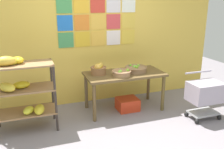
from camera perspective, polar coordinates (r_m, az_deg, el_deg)
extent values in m
plane|color=gray|center=(3.55, 3.32, -16.39)|extent=(9.51, 9.51, 0.00)
cube|color=gold|center=(4.69, -4.91, 10.84)|extent=(5.18, 0.06, 2.92)
cube|color=#459952|center=(4.54, -11.00, 15.42)|extent=(0.27, 0.01, 0.27)
cube|color=yellow|center=(4.59, -7.10, 15.60)|extent=(0.27, 0.01, 0.27)
cube|color=red|center=(4.67, -3.31, 15.72)|extent=(0.27, 0.01, 0.27)
cube|color=silver|center=(4.76, 0.35, 15.77)|extent=(0.27, 0.01, 0.27)
cube|color=white|center=(4.87, 3.86, 15.76)|extent=(0.27, 0.01, 0.27)
cube|color=blue|center=(4.55, -10.78, 11.58)|extent=(0.27, 0.01, 0.27)
cube|color=orange|center=(4.61, -6.96, 11.81)|extent=(0.27, 0.01, 0.27)
cube|color=gold|center=(4.68, -3.24, 11.99)|extent=(0.27, 0.01, 0.27)
cube|color=#D84345|center=(4.78, 0.34, 12.11)|extent=(0.27, 0.01, 0.27)
cube|color=gold|center=(4.89, 3.79, 12.18)|extent=(0.27, 0.01, 0.27)
cube|color=#419153|center=(4.59, -10.57, 7.80)|extent=(0.27, 0.01, 0.27)
cube|color=gold|center=(4.64, -6.83, 8.07)|extent=(0.27, 0.01, 0.27)
cube|color=gold|center=(4.72, -3.18, 8.30)|extent=(0.27, 0.01, 0.27)
cube|color=white|center=(4.81, 0.34, 8.49)|extent=(0.27, 0.01, 0.27)
cube|color=gold|center=(4.92, 3.72, 8.65)|extent=(0.27, 0.01, 0.27)
cylinder|color=#342C28|center=(3.80, -12.89, -5.53)|extent=(0.04, 0.04, 1.05)
cylinder|color=#342C28|center=(4.19, -13.59, -3.45)|extent=(0.04, 0.04, 1.05)
cube|color=#946F48|center=(4.07, -19.11, -8.13)|extent=(0.90, 0.45, 0.03)
ellipsoid|color=yellow|center=(3.94, -18.68, -7.83)|extent=(0.22, 0.24, 0.11)
ellipsoid|color=gold|center=(3.92, -16.41, -7.71)|extent=(0.19, 0.31, 0.12)
cube|color=#946F48|center=(3.93, -19.63, -3.16)|extent=(0.90, 0.45, 0.02)
ellipsoid|color=yellow|center=(3.85, -23.05, -2.74)|extent=(0.31, 0.33, 0.13)
ellipsoid|color=yellow|center=(3.92, -20.22, -2.26)|extent=(0.27, 0.20, 0.11)
cube|color=#946F48|center=(3.83, -20.18, 2.12)|extent=(0.90, 0.45, 0.02)
ellipsoid|color=gold|center=(3.78, -23.37, 2.88)|extent=(0.28, 0.17, 0.14)
ellipsoid|color=yellow|center=(3.81, -22.18, 2.89)|extent=(0.32, 0.23, 0.11)
ellipsoid|color=yellow|center=(3.85, -20.89, 3.12)|extent=(0.22, 0.25, 0.10)
cube|color=brown|center=(4.40, 2.88, 0.11)|extent=(1.40, 0.68, 0.04)
cylinder|color=brown|center=(4.08, -4.10, -6.55)|extent=(0.06, 0.06, 0.66)
cylinder|color=brown|center=(4.55, 11.69, -4.30)|extent=(0.06, 0.06, 0.66)
cylinder|color=brown|center=(4.59, -5.98, -3.88)|extent=(0.06, 0.06, 0.66)
cylinder|color=brown|center=(5.01, 8.41, -2.13)|extent=(0.06, 0.06, 0.66)
cylinder|color=#93623B|center=(4.32, -3.14, 0.86)|extent=(0.26, 0.26, 0.12)
torus|color=olive|center=(4.30, -3.15, 1.62)|extent=(0.28, 0.28, 0.02)
sphere|color=gold|center=(4.24, -3.38, 1.74)|extent=(0.11, 0.11, 0.11)
sphere|color=gold|center=(4.26, -3.04, 1.73)|extent=(0.10, 0.10, 0.10)
sphere|color=gold|center=(4.33, -2.72, 2.09)|extent=(0.10, 0.10, 0.10)
sphere|color=gold|center=(4.32, -3.36, 2.00)|extent=(0.08, 0.08, 0.08)
cylinder|color=#8F6D4B|center=(4.47, 5.56, 1.15)|extent=(0.37, 0.37, 0.08)
torus|color=olive|center=(4.46, 5.57, 1.67)|extent=(0.40, 0.40, 0.03)
sphere|color=#77C22E|center=(4.42, 5.69, 1.72)|extent=(0.06, 0.06, 0.06)
sphere|color=#73CD40|center=(4.48, 5.06, 1.81)|extent=(0.05, 0.05, 0.05)
sphere|color=#6FCC2D|center=(4.54, 4.28, 2.12)|extent=(0.04, 0.04, 0.04)
sphere|color=#83C832|center=(4.53, 6.08, 2.07)|extent=(0.05, 0.05, 0.05)
sphere|color=#7BC23C|center=(4.53, 5.29, 1.96)|extent=(0.05, 0.05, 0.05)
cylinder|color=#9F7951|center=(4.22, 2.21, 0.23)|extent=(0.30, 0.30, 0.08)
torus|color=#A57A57|center=(4.21, 2.22, 0.77)|extent=(0.33, 0.33, 0.03)
sphere|color=#77BC36|center=(4.13, 1.73, 0.62)|extent=(0.05, 0.05, 0.05)
sphere|color=#83D042|center=(4.17, 1.97, 0.82)|extent=(0.05, 0.05, 0.05)
sphere|color=#82C831|center=(4.23, 3.66, 1.03)|extent=(0.05, 0.05, 0.05)
cube|color=red|center=(4.58, 3.59, -6.82)|extent=(0.38, 0.33, 0.22)
sphere|color=black|center=(4.34, 19.00, -10.20)|extent=(0.08, 0.08, 0.08)
sphere|color=black|center=(4.61, 23.50, -9.03)|extent=(0.08, 0.08, 0.08)
sphere|color=black|center=(4.54, 16.80, -8.76)|extent=(0.08, 0.08, 0.08)
sphere|color=black|center=(4.80, 21.23, -7.74)|extent=(0.08, 0.08, 0.08)
cube|color=#A5A8AD|center=(4.54, 20.25, -8.23)|extent=(0.47, 0.30, 0.03)
cube|color=#A299AA|center=(4.40, 20.75, -3.74)|extent=(0.55, 0.38, 0.32)
cylinder|color=#A299AA|center=(4.48, 19.34, 0.55)|extent=(0.53, 0.03, 0.03)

